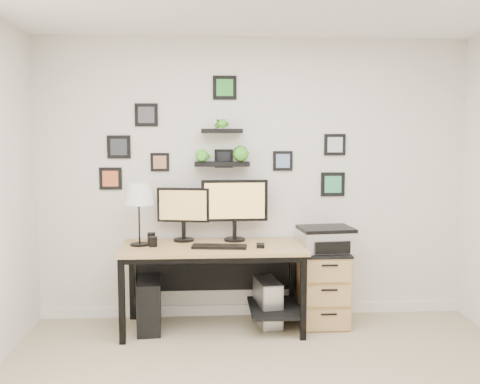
{
  "coord_description": "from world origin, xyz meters",
  "views": [
    {
      "loc": [
        -0.43,
        -2.97,
        1.72
      ],
      "look_at": [
        -0.14,
        1.83,
        1.2
      ],
      "focal_mm": 40.0,
      "sensor_mm": 36.0,
      "label": 1
    }
  ],
  "objects": [
    {
      "name": "room",
      "position": [
        0.0,
        1.98,
        0.05
      ],
      "size": [
        4.0,
        4.0,
        4.0
      ],
      "color": "tan",
      "rests_on": "ground"
    },
    {
      "name": "desk",
      "position": [
        -0.35,
        1.67,
        0.63
      ],
      "size": [
        1.6,
        0.7,
        0.75
      ],
      "color": "tan",
      "rests_on": "ground"
    },
    {
      "name": "monitor_left",
      "position": [
        -0.65,
        1.85,
        1.04
      ],
      "size": [
        0.48,
        0.22,
        0.49
      ],
      "color": "black",
      "rests_on": "desk"
    },
    {
      "name": "monitor_right",
      "position": [
        -0.19,
        1.83,
        1.08
      ],
      "size": [
        0.6,
        0.2,
        0.56
      ],
      "color": "black",
      "rests_on": "desk"
    },
    {
      "name": "keyboard",
      "position": [
        -0.33,
        1.54,
        0.76
      ],
      "size": [
        0.48,
        0.2,
        0.02
      ],
      "primitive_type": "cube",
      "rotation": [
        0.0,
        0.0,
        -0.12
      ],
      "color": "black",
      "rests_on": "desk"
    },
    {
      "name": "mouse",
      "position": [
        0.02,
        1.54,
        0.77
      ],
      "size": [
        0.08,
        0.11,
        0.03
      ],
      "primitive_type": "cube",
      "rotation": [
        0.0,
        0.0,
        -0.08
      ],
      "color": "black",
      "rests_on": "desk"
    },
    {
      "name": "table_lamp",
      "position": [
        -1.03,
        1.69,
        1.19
      ],
      "size": [
        0.27,
        0.27,
        0.55
      ],
      "color": "black",
      "rests_on": "desk"
    },
    {
      "name": "mug",
      "position": [
        -0.91,
        1.63,
        0.79
      ],
      "size": [
        0.08,
        0.08,
        0.09
      ],
      "primitive_type": "cylinder",
      "color": "black",
      "rests_on": "desk"
    },
    {
      "name": "pen_cup",
      "position": [
        -0.94,
        1.79,
        0.8
      ],
      "size": [
        0.07,
        0.07,
        0.09
      ],
      "primitive_type": "cylinder",
      "color": "black",
      "rests_on": "desk"
    },
    {
      "name": "pc_tower_black",
      "position": [
        -0.95,
        1.64,
        0.23
      ],
      "size": [
        0.24,
        0.47,
        0.45
      ],
      "primitive_type": "cube",
      "rotation": [
        0.0,
        0.0,
        0.08
      ],
      "color": "black",
      "rests_on": "ground"
    },
    {
      "name": "pc_tower_grey",
      "position": [
        0.1,
        1.71,
        0.21
      ],
      "size": [
        0.24,
        0.44,
        0.41
      ],
      "color": "gray",
      "rests_on": "ground"
    },
    {
      "name": "file_cabinet",
      "position": [
        0.61,
        1.72,
        0.34
      ],
      "size": [
        0.43,
        0.53,
        0.67
      ],
      "color": "tan",
      "rests_on": "ground"
    },
    {
      "name": "printer",
      "position": [
        0.63,
        1.74,
        0.78
      ],
      "size": [
        0.51,
        0.42,
        0.21
      ],
      "color": "silver",
      "rests_on": "file_cabinet"
    },
    {
      "name": "wall_decor",
      "position": [
        -0.3,
        1.93,
        1.63
      ],
      "size": [
        2.29,
        0.18,
        1.11
      ],
      "color": "black",
      "rests_on": "ground"
    }
  ]
}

